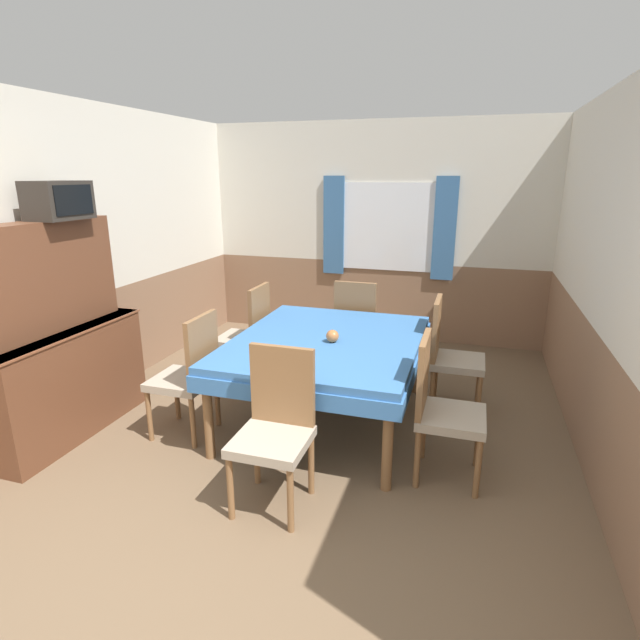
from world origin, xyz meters
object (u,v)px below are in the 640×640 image
(dining_table, at_px, (327,350))
(tv, at_px, (59,200))
(sideboard, at_px, (58,349))
(chair_left_far, at_px, (248,332))
(chair_right_far, at_px, (450,352))
(chair_right_near, at_px, (441,405))
(chair_head_window, at_px, (357,324))
(vase, at_px, (332,336))
(chair_head_near, at_px, (276,424))
(chair_left_near, at_px, (190,372))

(dining_table, xyz_separation_m, tv, (-1.89, -0.61, 1.18))
(dining_table, height_order, sideboard, sideboard)
(chair_left_far, xyz_separation_m, chair_right_far, (1.89, 0.00, 0.00))
(chair_right_near, bearing_deg, chair_head_window, -149.86)
(sideboard, bearing_deg, vase, 19.61)
(sideboard, bearing_deg, chair_right_far, 24.57)
(dining_table, height_order, chair_head_window, chair_head_window)
(chair_right_far, bearing_deg, vase, -55.52)
(sideboard, height_order, tv, tv)
(chair_left_far, bearing_deg, chair_head_near, -149.86)
(chair_head_window, xyz_separation_m, sideboard, (-1.93, -1.89, 0.17))
(chair_right_far, bearing_deg, sideboard, -65.43)
(chair_right_near, distance_m, sideboard, 2.89)
(vase, bearing_deg, chair_right_near, -27.42)
(dining_table, bearing_deg, vase, -47.15)
(tv, bearing_deg, chair_right_near, 1.54)
(chair_right_far, bearing_deg, chair_head_near, -30.14)
(tv, bearing_deg, vase, 15.15)
(chair_right_near, distance_m, chair_right_far, 1.06)
(chair_left_near, relative_size, tv, 2.25)
(chair_right_far, bearing_deg, chair_head_window, -121.14)
(tv, xyz_separation_m, vase, (1.96, 0.53, -1.03))
(chair_left_far, distance_m, chair_head_window, 1.11)
(tv, bearing_deg, sideboard, -101.35)
(chair_right_near, xyz_separation_m, chair_right_far, (0.00, 1.06, 0.00))
(dining_table, bearing_deg, chair_right_far, 29.21)
(chair_head_window, distance_m, tv, 2.85)
(dining_table, distance_m, chair_left_far, 1.09)
(chair_right_near, bearing_deg, tv, -88.46)
(chair_right_near, xyz_separation_m, chair_left_near, (-1.89, 0.00, 0.00))
(chair_left_far, bearing_deg, chair_left_near, -180.00)
(chair_left_far, relative_size, chair_right_near, 1.00)
(chair_head_window, bearing_deg, sideboard, -135.67)
(chair_head_window, height_order, chair_left_near, same)
(chair_left_near, height_order, tv, tv)
(chair_head_near, xyz_separation_m, sideboard, (-1.93, 0.31, 0.17))
(chair_right_near, relative_size, chair_left_near, 1.00)
(dining_table, height_order, chair_left_near, chair_left_near)
(dining_table, bearing_deg, chair_head_near, -90.00)
(chair_left_far, bearing_deg, tv, 140.09)
(chair_right_far, relative_size, chair_left_near, 1.00)
(chair_right_near, xyz_separation_m, sideboard, (-2.88, -0.26, 0.17))
(chair_right_near, height_order, chair_head_window, same)
(chair_head_window, bearing_deg, vase, -86.66)
(tv, distance_m, vase, 2.28)
(chair_left_far, bearing_deg, chair_right_far, -90.00)
(sideboard, bearing_deg, dining_table, 22.15)
(chair_left_far, relative_size, chair_right_far, 1.00)
(dining_table, bearing_deg, chair_left_far, 150.79)
(chair_right_far, height_order, tv, tv)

